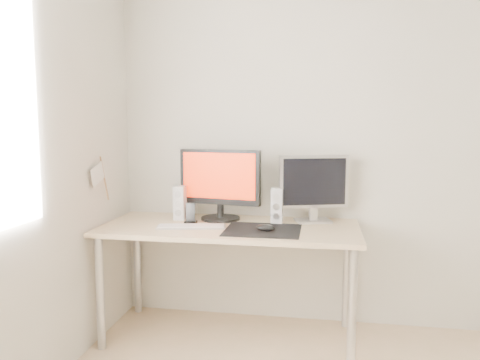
{
  "coord_description": "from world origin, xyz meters",
  "views": [
    {
      "loc": [
        -0.38,
        -1.44,
        1.36
      ],
      "look_at": [
        -0.88,
        1.45,
        1.01
      ],
      "focal_mm": 35.0,
      "sensor_mm": 36.0,
      "label": 1
    }
  ],
  "objects": [
    {
      "name": "wall_back",
      "position": [
        0.0,
        1.75,
        1.25
      ],
      "size": [
        3.5,
        0.0,
        3.5
      ],
      "primitive_type": "plane",
      "rotation": [
        1.57,
        0.0,
        0.0
      ],
      "color": "white",
      "rests_on": "ground"
    },
    {
      "name": "mousepad",
      "position": [
        -0.71,
        1.29,
        0.73
      ],
      "size": [
        0.45,
        0.4,
        0.0
      ],
      "primitive_type": "cube",
      "color": "black",
      "rests_on": "desk"
    },
    {
      "name": "mouse",
      "position": [
        -0.69,
        1.26,
        0.75
      ],
      "size": [
        0.11,
        0.06,
        0.04
      ],
      "primitive_type": "ellipsoid",
      "color": "black",
      "rests_on": "mousepad"
    },
    {
      "name": "desk",
      "position": [
        -0.93,
        1.38,
        0.65
      ],
      "size": [
        1.6,
        0.7,
        0.73
      ],
      "color": "#D1B587",
      "rests_on": "ground"
    },
    {
      "name": "main_monitor",
      "position": [
        -1.03,
        1.54,
        0.98
      ],
      "size": [
        0.55,
        0.3,
        0.47
      ],
      "color": "black",
      "rests_on": "desk"
    },
    {
      "name": "second_monitor",
      "position": [
        -0.42,
        1.58,
        0.97
      ],
      "size": [
        0.44,
        0.22,
        0.43
      ],
      "color": "silver",
      "rests_on": "desk"
    },
    {
      "name": "speaker_left",
      "position": [
        -1.29,
        1.51,
        0.84
      ],
      "size": [
        0.07,
        0.09,
        0.23
      ],
      "color": "white",
      "rests_on": "desk"
    },
    {
      "name": "speaker_right",
      "position": [
        -0.65,
        1.51,
        0.84
      ],
      "size": [
        0.07,
        0.09,
        0.23
      ],
      "color": "white",
      "rests_on": "desk"
    },
    {
      "name": "keyboard",
      "position": [
        -1.15,
        1.28,
        0.74
      ],
      "size": [
        0.44,
        0.2,
        0.02
      ],
      "color": "#B5B4B7",
      "rests_on": "desk"
    },
    {
      "name": "phone_dock",
      "position": [
        -1.19,
        1.4,
        0.77
      ],
      "size": [
        0.07,
        0.06,
        0.13
      ],
      "color": "black",
      "rests_on": "desk"
    },
    {
      "name": "pennant",
      "position": [
        -1.72,
        1.24,
        1.05
      ],
      "size": [
        0.01,
        0.23,
        0.29
      ],
      "color": "#A57F54",
      "rests_on": "wall_left"
    }
  ]
}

